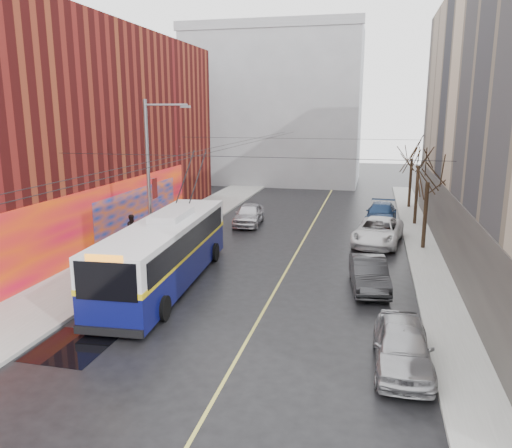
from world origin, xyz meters
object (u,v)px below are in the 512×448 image
at_px(parked_car_b, 369,274).
at_px(pedestrian_b, 133,229).
at_px(parked_car_c, 378,231).
at_px(tree_mid, 419,155).
at_px(following_car, 249,214).
at_px(parked_car_d, 381,214).
at_px(trolleybus, 166,251).
at_px(parked_car_a, 402,346).
at_px(pedestrian_a, 132,246).
at_px(tree_far, 412,150).
at_px(pedestrian_c, 113,248).
at_px(streetlight_pole, 151,177).
at_px(tree_near, 429,169).

distance_m(parked_car_b, pedestrian_b, 15.52).
bearing_deg(parked_car_c, tree_mid, 74.54).
bearing_deg(following_car, parked_car_d, 12.07).
relative_size(trolleybus, parked_car_d, 2.43).
xyz_separation_m(trolleybus, following_car, (0.72, 13.86, -0.90)).
height_order(parked_car_b, parked_car_d, parked_car_d).
distance_m(tree_mid, following_car, 13.23).
bearing_deg(parked_car_a, pedestrian_b, 141.18).
distance_m(following_car, pedestrian_a, 11.61).
bearing_deg(tree_far, pedestrian_c, -128.90).
relative_size(parked_car_c, following_car, 1.27).
bearing_deg(parked_car_b, parked_car_c, 80.01).
height_order(streetlight_pole, parked_car_b, streetlight_pole).
distance_m(parked_car_b, parked_car_c, 8.72).
bearing_deg(streetlight_pole, parked_car_c, 28.74).
distance_m(tree_near, pedestrian_a, 17.94).
relative_size(trolleybus, following_car, 2.78).
xyz_separation_m(parked_car_a, pedestrian_a, (-14.21, 8.88, 0.16)).
bearing_deg(trolleybus, parked_car_c, 41.86).
xyz_separation_m(parked_car_a, parked_car_d, (-0.47, 22.39, -0.01)).
bearing_deg(pedestrian_c, tree_near, -84.60).
relative_size(streetlight_pole, pedestrian_a, 5.62).
bearing_deg(parked_car_a, pedestrian_c, 150.16).
height_order(tree_far, pedestrian_a, tree_far).
distance_m(tree_near, parked_car_d, 8.50).
height_order(trolleybus, pedestrian_a, trolleybus).
bearing_deg(pedestrian_a, parked_car_d, -26.35).
relative_size(streetlight_pole, tree_far, 1.37).
height_order(parked_car_b, pedestrian_a, pedestrian_a).
relative_size(following_car, pedestrian_c, 3.00).
distance_m(tree_far, trolleybus, 27.05).
bearing_deg(pedestrian_c, trolleybus, -136.83).
bearing_deg(parked_car_c, tree_far, 86.63).
bearing_deg(parked_car_c, parked_car_a, -79.11).
relative_size(streetlight_pole, following_car, 1.91).
height_order(streetlight_pole, following_car, streetlight_pole).
bearing_deg(tree_far, pedestrian_b, -136.32).
height_order(tree_mid, tree_far, tree_mid).
height_order(tree_near, parked_car_b, tree_near).
bearing_deg(parked_car_b, parked_car_a, -88.24).
relative_size(parked_car_d, following_car, 1.14).
bearing_deg(tree_mid, following_car, -167.64).
bearing_deg(following_car, parked_car_a, -65.88).
relative_size(trolleybus, pedestrian_b, 7.03).
distance_m(parked_car_a, pedestrian_b, 20.13).
height_order(tree_near, tree_mid, tree_mid).
relative_size(following_car, pedestrian_a, 2.94).
bearing_deg(tree_far, following_car, -141.54).
bearing_deg(tree_far, trolleybus, -118.72).
bearing_deg(following_car, tree_mid, 9.23).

